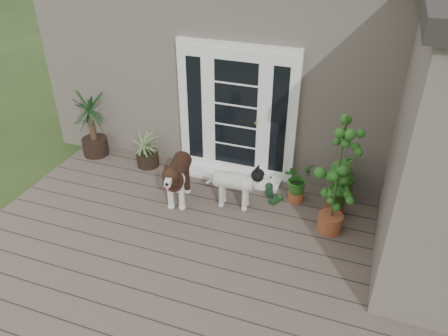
% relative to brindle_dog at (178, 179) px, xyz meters
% --- Properties ---
extents(deck, '(6.20, 4.60, 0.12)m').
position_rel_brindle_dog_xyz_m(deck, '(0.73, -1.13, -0.44)').
color(deck, '#6B5B4C').
rests_on(deck, ground).
extents(house_main, '(7.40, 4.00, 3.10)m').
position_rel_brindle_dog_xyz_m(house_main, '(0.73, 3.12, 1.05)').
color(house_main, '#665E54').
rests_on(house_main, ground).
extents(door_unit, '(1.90, 0.14, 2.15)m').
position_rel_brindle_dog_xyz_m(door_unit, '(0.53, 1.07, 0.69)').
color(door_unit, white).
rests_on(door_unit, deck).
extents(door_step, '(1.60, 0.40, 0.05)m').
position_rel_brindle_dog_xyz_m(door_step, '(0.53, 0.87, -0.36)').
color(door_step, white).
rests_on(door_step, deck).
extents(brindle_dog, '(0.58, 0.98, 0.76)m').
position_rel_brindle_dog_xyz_m(brindle_dog, '(0.00, 0.00, 0.00)').
color(brindle_dog, '#321A12').
rests_on(brindle_dog, deck).
extents(white_dog, '(0.79, 0.39, 0.64)m').
position_rel_brindle_dog_xyz_m(white_dog, '(0.82, 0.15, -0.06)').
color(white_dog, white).
rests_on(white_dog, deck).
extents(spider_plant, '(0.70, 0.70, 0.66)m').
position_rel_brindle_dog_xyz_m(spider_plant, '(-0.93, 0.75, -0.05)').
color(spider_plant, '#87A364').
rests_on(spider_plant, deck).
extents(yucca, '(1.09, 1.09, 1.21)m').
position_rel_brindle_dog_xyz_m(yucca, '(-1.99, 0.78, 0.22)').
color(yucca, black).
rests_on(yucca, deck).
extents(herb_a, '(0.57, 0.57, 0.54)m').
position_rel_brindle_dog_xyz_m(herb_a, '(1.65, 0.60, -0.11)').
color(herb_a, '#18541A').
rests_on(herb_a, deck).
extents(herb_b, '(0.56, 0.56, 0.60)m').
position_rel_brindle_dog_xyz_m(herb_b, '(2.23, 0.48, -0.08)').
color(herb_b, '#1D621C').
rests_on(herb_b, deck).
extents(herb_c, '(0.40, 0.40, 0.61)m').
position_rel_brindle_dog_xyz_m(herb_c, '(2.29, 0.87, -0.08)').
color(herb_c, '#17501A').
rests_on(herb_c, deck).
extents(sapling, '(0.65, 0.65, 1.79)m').
position_rel_brindle_dog_xyz_m(sapling, '(2.23, 0.06, 0.51)').
color(sapling, '#1E5518').
rests_on(sapling, deck).
extents(clog_left, '(0.23, 0.34, 0.09)m').
position_rel_brindle_dog_xyz_m(clog_left, '(1.22, 0.65, -0.33)').
color(clog_left, black).
rests_on(clog_left, deck).
extents(clog_right, '(0.24, 0.31, 0.08)m').
position_rel_brindle_dog_xyz_m(clog_right, '(1.38, 0.46, -0.34)').
color(clog_right, '#163817').
rests_on(clog_right, deck).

